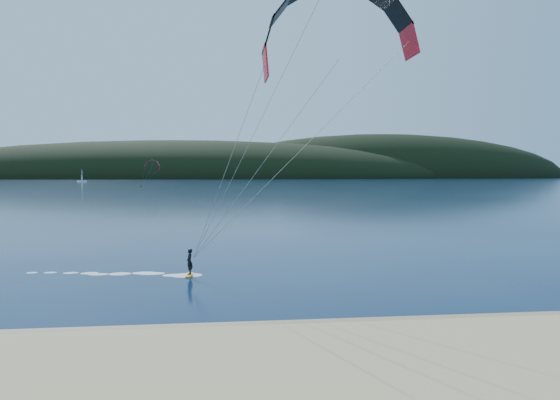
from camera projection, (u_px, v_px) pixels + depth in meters
name	position (u px, v px, depth m)	size (l,w,h in m)	color
ground	(174.00, 384.00, 14.91)	(1800.00, 1800.00, 0.00)	#071935
wet_sand	(185.00, 334.00, 19.37)	(220.00, 2.50, 0.10)	olive
headland	(223.00, 178.00, 754.52)	(1200.00, 310.00, 140.00)	black
kitesurfer_near	(330.00, 68.00, 24.98)	(22.73, 9.25, 15.43)	gold
kitesurfer_far	(152.00, 168.00, 212.76)	(9.35, 5.12, 11.69)	gold
sailboat	(82.00, 181.00, 397.25)	(7.38, 4.73, 10.46)	white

